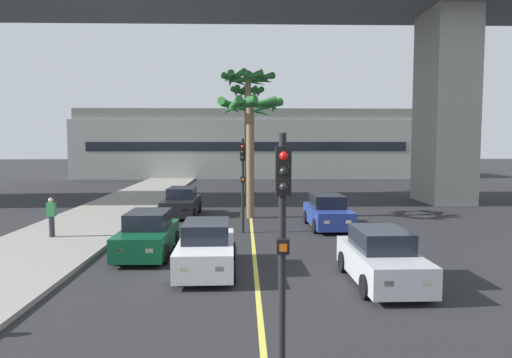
# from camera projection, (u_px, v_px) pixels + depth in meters

# --- Properties ---
(sidewalk_left) EXTENTS (4.80, 80.00, 0.15)m
(sidewalk_left) POSITION_uv_depth(u_px,v_px,m) (24.00, 257.00, 16.26)
(sidewalk_left) COLOR gray
(sidewalk_left) RESTS_ON ground
(lane_stripe_center) EXTENTS (0.14, 56.00, 0.01)m
(lane_stripe_center) POSITION_uv_depth(u_px,v_px,m) (251.00, 220.00, 24.45)
(lane_stripe_center) COLOR #DBCC4C
(lane_stripe_center) RESTS_ON ground
(pier_building_backdrop) EXTENTS (38.24, 8.04, 7.64)m
(pier_building_backdrop) POSITION_uv_depth(u_px,v_px,m) (247.00, 144.00, 54.36)
(pier_building_backdrop) COLOR #ADB2A8
(pier_building_backdrop) RESTS_ON ground
(car_queue_front) EXTENTS (1.91, 4.14, 1.56)m
(car_queue_front) POSITION_uv_depth(u_px,v_px,m) (182.00, 203.00, 25.64)
(car_queue_front) COLOR black
(car_queue_front) RESTS_ON ground
(car_queue_second) EXTENTS (1.91, 4.14, 1.56)m
(car_queue_second) POSITION_uv_depth(u_px,v_px,m) (206.00, 249.00, 14.70)
(car_queue_second) COLOR white
(car_queue_second) RESTS_ON ground
(car_queue_third) EXTENTS (1.92, 4.15, 1.56)m
(car_queue_third) POSITION_uv_depth(u_px,v_px,m) (328.00, 213.00, 22.15)
(car_queue_third) COLOR navy
(car_queue_third) RESTS_ON ground
(car_queue_fourth) EXTENTS (1.84, 4.10, 1.56)m
(car_queue_fourth) POSITION_uv_depth(u_px,v_px,m) (148.00, 235.00, 16.84)
(car_queue_fourth) COLOR #0C4728
(car_queue_fourth) RESTS_ON ground
(car_queue_fifth) EXTENTS (1.89, 4.13, 1.56)m
(car_queue_fifth) POSITION_uv_depth(u_px,v_px,m) (382.00, 259.00, 13.43)
(car_queue_fifth) COLOR #B7BABF
(car_queue_fifth) RESTS_ON ground
(traffic_light_median_near) EXTENTS (0.24, 0.37, 4.20)m
(traffic_light_median_near) POSITION_uv_depth(u_px,v_px,m) (283.00, 226.00, 7.46)
(traffic_light_median_near) COLOR black
(traffic_light_median_near) RESTS_ON ground
(traffic_light_median_far) EXTENTS (0.24, 0.37, 4.20)m
(traffic_light_median_far) POSITION_uv_depth(u_px,v_px,m) (243.00, 172.00, 20.71)
(traffic_light_median_far) COLOR black
(traffic_light_median_far) RESTS_ON ground
(palm_tree_near_median) EXTENTS (2.68, 2.70, 8.38)m
(palm_tree_near_median) POSITION_uv_depth(u_px,v_px,m) (247.00, 110.00, 35.64)
(palm_tree_near_median) COLOR brown
(palm_tree_near_median) RESTS_ON ground
(palm_tree_mid_median) EXTENTS (3.49, 3.53, 6.46)m
(palm_tree_mid_median) POSITION_uv_depth(u_px,v_px,m) (250.00, 118.00, 24.64)
(palm_tree_mid_median) COLOR brown
(palm_tree_mid_median) RESTS_ON ground
(palm_tree_far_median) EXTENTS (3.59, 3.58, 8.64)m
(palm_tree_far_median) POSITION_uv_depth(u_px,v_px,m) (248.00, 93.00, 30.37)
(palm_tree_far_median) COLOR brown
(palm_tree_far_median) RESTS_ON ground
(pedestrian_far_along) EXTENTS (0.34, 0.22, 1.62)m
(pedestrian_far_along) POSITION_uv_depth(u_px,v_px,m) (51.00, 216.00, 19.29)
(pedestrian_far_along) COLOR #2D2D38
(pedestrian_far_along) RESTS_ON sidewalk_left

